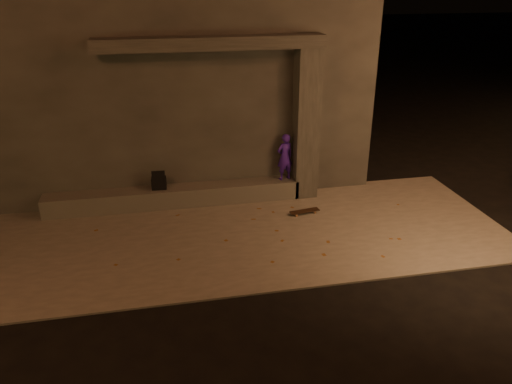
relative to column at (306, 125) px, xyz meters
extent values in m
plane|color=black|center=(-1.70, -3.75, -1.84)|extent=(120.00, 120.00, 0.00)
cube|color=#635F57|center=(-1.70, -1.75, -1.82)|extent=(11.00, 4.40, 0.04)
cube|color=#33302E|center=(-2.70, 2.75, 0.76)|extent=(9.00, 5.00, 5.20)
cube|color=#56554E|center=(-3.20, 0.00, -1.58)|extent=(6.00, 0.55, 0.45)
cube|color=#33302E|center=(0.00, 0.00, 0.00)|extent=(0.55, 0.55, 3.60)
cube|color=#33302E|center=(-2.20, 0.05, 1.94)|extent=(5.00, 0.70, 0.28)
imported|color=#381798|center=(-0.50, 0.00, -0.77)|extent=(0.48, 0.38, 1.15)
cube|color=black|center=(-3.54, 0.00, -1.21)|extent=(0.35, 0.24, 0.28)
cube|color=black|center=(-3.54, 0.00, -0.97)|extent=(0.30, 0.06, 0.20)
cube|color=black|center=(-0.29, -1.10, -1.73)|extent=(0.72, 0.29, 0.01)
cylinder|color=#B67548|center=(-0.07, -0.99, -1.78)|extent=(0.05, 0.04, 0.05)
cylinder|color=#B67548|center=(-0.05, -1.13, -1.78)|extent=(0.05, 0.04, 0.05)
cylinder|color=#B67548|center=(-0.53, -1.07, -1.78)|extent=(0.05, 0.04, 0.05)
cylinder|color=#B67548|center=(-0.51, -1.20, -1.78)|extent=(0.05, 0.04, 0.05)
cube|color=#99999E|center=(-0.06, -1.06, -1.75)|extent=(0.07, 0.15, 0.01)
cube|color=#99999E|center=(-0.52, -1.13, -1.75)|extent=(0.07, 0.15, 0.01)
camera|label=1|loc=(-3.45, -11.03, 3.30)|focal=35.00mm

